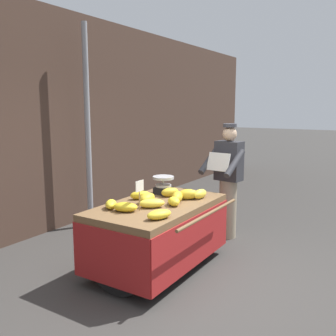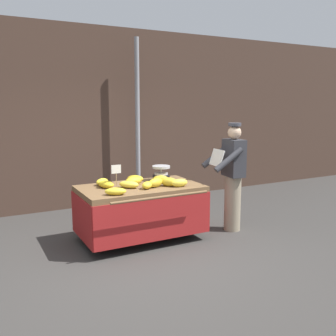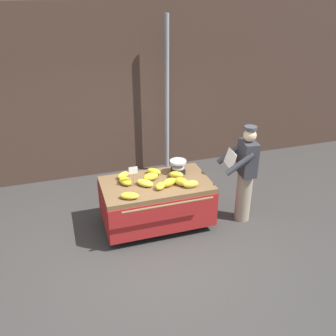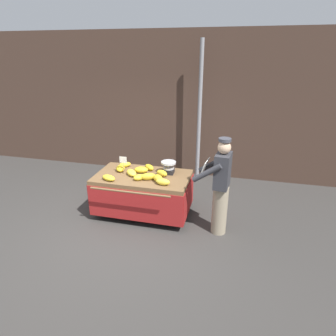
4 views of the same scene
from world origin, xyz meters
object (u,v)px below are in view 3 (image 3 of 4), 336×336
(banana_bunch_0, at_px, (130,196))
(banana_bunch_8, at_px, (145,183))
(banana_bunch_2, at_px, (191,184))
(banana_bunch_10, at_px, (123,175))
(price_sign, at_px, (133,172))
(vendor_person, at_px, (245,174))
(banana_bunch_5, at_px, (176,175))
(banana_bunch_9, at_px, (154,172))
(weighing_scale, at_px, (178,167))
(street_pole, at_px, (167,100))
(banana_cart, at_px, (156,194))
(banana_bunch_6, at_px, (125,181))
(banana_bunch_3, at_px, (160,186))
(banana_bunch_7, at_px, (169,182))
(banana_bunch_4, at_px, (151,177))
(banana_bunch_1, at_px, (181,182))

(banana_bunch_0, bearing_deg, banana_bunch_8, 44.49)
(banana_bunch_0, height_order, banana_bunch_8, banana_bunch_8)
(banana_bunch_2, bearing_deg, banana_bunch_10, 146.15)
(price_sign, xyz_separation_m, vendor_person, (1.83, -0.27, -0.19))
(banana_bunch_5, height_order, banana_bunch_9, banana_bunch_5)
(banana_bunch_9, bearing_deg, weighing_scale, -10.63)
(street_pole, distance_m, banana_bunch_0, 2.68)
(banana_bunch_2, relative_size, banana_bunch_8, 0.84)
(banana_cart, bearing_deg, price_sign, -179.12)
(banana_bunch_8, bearing_deg, banana_bunch_9, 54.49)
(banana_bunch_6, distance_m, banana_bunch_8, 0.33)
(banana_cart, distance_m, weighing_scale, 0.60)
(price_sign, height_order, banana_bunch_6, price_sign)
(banana_bunch_3, bearing_deg, banana_bunch_5, 37.60)
(banana_bunch_2, distance_m, banana_bunch_7, 0.35)
(banana_cart, relative_size, banana_bunch_2, 7.16)
(banana_bunch_2, relative_size, banana_bunch_3, 1.22)
(street_pole, relative_size, banana_bunch_4, 12.24)
(banana_bunch_3, relative_size, banana_bunch_10, 0.88)
(price_sign, relative_size, banana_bunch_0, 1.20)
(banana_bunch_6, relative_size, banana_bunch_7, 0.98)
(banana_bunch_7, xyz_separation_m, banana_bunch_8, (-0.36, 0.12, -0.01))
(banana_bunch_7, xyz_separation_m, banana_bunch_9, (-0.12, 0.46, -0.01))
(banana_bunch_7, distance_m, banana_bunch_8, 0.38)
(banana_bunch_0, bearing_deg, banana_bunch_3, 15.13)
(weighing_scale, bearing_deg, vendor_person, -25.78)
(banana_bunch_8, bearing_deg, weighing_scale, 21.93)
(banana_bunch_0, distance_m, banana_bunch_5, 0.97)
(banana_bunch_0, bearing_deg, banana_bunch_4, 46.03)
(street_pole, xyz_separation_m, banana_bunch_3, (-0.77, -2.08, -0.75))
(banana_bunch_1, xyz_separation_m, vendor_person, (1.10, -0.07, -0.01))
(banana_bunch_4, height_order, banana_bunch_8, banana_bunch_4)
(banana_bunch_0, xyz_separation_m, banana_bunch_7, (0.68, 0.19, 0.02))
(banana_bunch_0, bearing_deg, banana_bunch_5, 25.29)
(banana_bunch_1, relative_size, banana_bunch_10, 1.09)
(price_sign, distance_m, banana_bunch_10, 0.40)
(banana_bunch_9, distance_m, banana_bunch_10, 0.52)
(weighing_scale, relative_size, banana_bunch_10, 1.21)
(banana_bunch_1, height_order, banana_bunch_3, banana_bunch_1)
(street_pole, height_order, banana_bunch_0, street_pole)
(banana_bunch_3, bearing_deg, banana_bunch_10, 131.61)
(weighing_scale, height_order, banana_bunch_6, weighing_scale)
(street_pole, height_order, banana_bunch_7, street_pole)
(banana_bunch_2, bearing_deg, banana_bunch_7, 155.32)
(banana_bunch_4, xyz_separation_m, vendor_person, (1.52, -0.39, -0.00))
(weighing_scale, xyz_separation_m, banana_bunch_7, (-0.29, -0.38, -0.05))
(banana_bunch_8, distance_m, banana_bunch_10, 0.46)
(banana_bunch_4, relative_size, banana_bunch_6, 0.96)
(weighing_scale, xyz_separation_m, banana_bunch_10, (-0.92, 0.11, -0.07))
(banana_bunch_2, bearing_deg, banana_bunch_8, 158.29)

